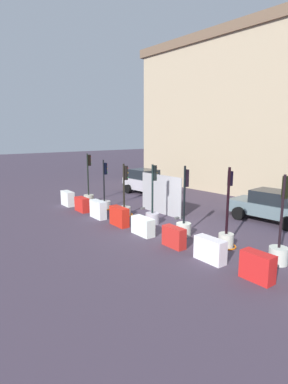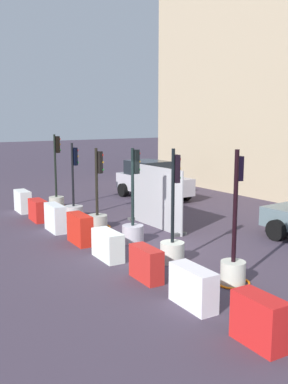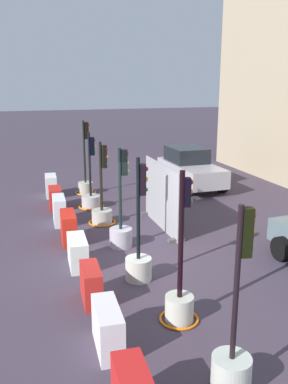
# 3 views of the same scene
# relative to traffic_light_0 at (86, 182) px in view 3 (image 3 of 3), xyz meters

# --- Properties ---
(ground_plane) EXTENTS (120.00, 120.00, 0.00)m
(ground_plane) POSITION_rel_traffic_light_0_xyz_m (7.20, -0.12, -0.48)
(ground_plane) COLOR #403544
(traffic_light_0) EXTENTS (0.89, 0.89, 3.11)m
(traffic_light_0) POSITION_rel_traffic_light_0_xyz_m (0.00, 0.00, 0.00)
(traffic_light_0) COLOR #AEAE9E
(traffic_light_0) RESTS_ON ground_plane
(traffic_light_1) EXTENTS (0.98, 0.98, 2.86)m
(traffic_light_1) POSITION_rel_traffic_light_0_xyz_m (2.10, -0.16, -0.10)
(traffic_light_1) COLOR #B2AEAF
(traffic_light_1) RESTS_ON ground_plane
(traffic_light_2) EXTENTS (0.92, 0.92, 2.78)m
(traffic_light_2) POSITION_rel_traffic_light_0_xyz_m (4.03, -0.15, -0.05)
(traffic_light_2) COLOR #ACAB9E
(traffic_light_2) RESTS_ON ground_plane
(traffic_light_3) EXTENTS (0.66, 0.66, 2.90)m
(traffic_light_3) POSITION_rel_traffic_light_0_xyz_m (6.20, -0.05, 0.04)
(traffic_light_3) COLOR #ACA6B1
(traffic_light_3) RESTS_ON ground_plane
(traffic_light_4) EXTENTS (0.64, 0.64, 3.01)m
(traffic_light_4) POSITION_rel_traffic_light_0_xyz_m (8.37, -0.17, 0.08)
(traffic_light_4) COLOR beige
(traffic_light_4) RESTS_ON ground_plane
(traffic_light_5) EXTENTS (0.81, 0.81, 3.10)m
(traffic_light_5) POSITION_rel_traffic_light_0_xyz_m (10.34, 0.09, 0.05)
(traffic_light_5) COLOR beige
(traffic_light_5) RESTS_ON ground_plane
(traffic_light_6) EXTENTS (0.63, 0.63, 3.03)m
(traffic_light_6) POSITION_rel_traffic_light_0_xyz_m (12.42, 0.11, 0.09)
(traffic_light_6) COLOR beige
(traffic_light_6) RESTS_ON ground_plane
(construction_barrier_0) EXTENTS (1.11, 0.50, 0.88)m
(construction_barrier_0) POSITION_rel_traffic_light_0_xyz_m (-0.01, -1.45, -0.04)
(construction_barrier_0) COLOR silver
(construction_barrier_0) RESTS_ON ground_plane
(construction_barrier_1) EXTENTS (1.07, 0.50, 0.79)m
(construction_barrier_1) POSITION_rel_traffic_light_0_xyz_m (1.82, -1.47, -0.09)
(construction_barrier_1) COLOR red
(construction_barrier_1) RESTS_ON ground_plane
(construction_barrier_2) EXTENTS (1.14, 0.46, 0.92)m
(construction_barrier_2) POSITION_rel_traffic_light_0_xyz_m (3.61, -1.52, -0.02)
(construction_barrier_2) COLOR silver
(construction_barrier_2) RESTS_ON ground_plane
(construction_barrier_3) EXTENTS (1.15, 0.48, 0.90)m
(construction_barrier_3) POSITION_rel_traffic_light_0_xyz_m (5.41, -1.46, -0.03)
(construction_barrier_3) COLOR red
(construction_barrier_3) RESTS_ON ground_plane
(construction_barrier_4) EXTENTS (1.17, 0.51, 0.77)m
(construction_barrier_4) POSITION_rel_traffic_light_0_xyz_m (7.18, -1.46, -0.10)
(construction_barrier_4) COLOR white
(construction_barrier_4) RESTS_ON ground_plane
(construction_barrier_5) EXTENTS (1.02, 0.44, 0.79)m
(construction_barrier_5) POSITION_rel_traffic_light_0_xyz_m (9.06, -1.46, -0.09)
(construction_barrier_5) COLOR red
(construction_barrier_5) RESTS_ON ground_plane
(construction_barrier_6) EXTENTS (1.16, 0.49, 0.82)m
(construction_barrier_6) POSITION_rel_traffic_light_0_xyz_m (10.81, -1.49, -0.07)
(construction_barrier_6) COLOR white
(construction_barrier_6) RESTS_ON ground_plane
(car_silver_hatchback) EXTENTS (4.07, 2.17, 1.75)m
(car_silver_hatchback) POSITION_rel_traffic_light_0_xyz_m (0.26, 4.70, 0.38)
(car_silver_hatchback) COLOR #B0ABB4
(car_silver_hatchback) RESTS_ON ground_plane
(site_fence_panel) EXTENTS (3.05, 0.50, 2.14)m
(site_fence_panel) POSITION_rel_traffic_light_0_xyz_m (5.00, 1.61, 0.53)
(site_fence_panel) COLOR #9F9FA3
(site_fence_panel) RESTS_ON ground_plane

